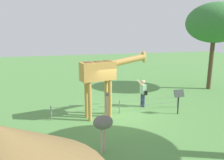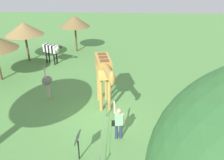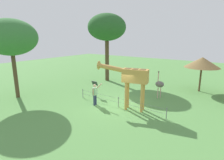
# 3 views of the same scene
# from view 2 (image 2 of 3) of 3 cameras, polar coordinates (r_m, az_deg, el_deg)

# --- Properties ---
(ground_plane) EXTENTS (60.00, 60.00, 0.00)m
(ground_plane) POSITION_cam_2_polar(r_m,az_deg,el_deg) (11.95, -1.86, -9.19)
(ground_plane) COLOR #568E47
(giraffe) EXTENTS (3.74, 1.26, 3.28)m
(giraffe) POSITION_cam_2_polar(r_m,az_deg,el_deg) (11.59, -2.02, 2.44)
(giraffe) COLOR #C69347
(giraffe) RESTS_ON ground_plane
(visitor) EXTENTS (0.66, 0.58, 1.69)m
(visitor) POSITION_cam_2_polar(r_m,az_deg,el_deg) (10.09, 1.65, -10.51)
(visitor) COLOR navy
(visitor) RESTS_ON ground_plane
(zebra) EXTENTS (1.05, 1.76, 1.66)m
(zebra) POSITION_cam_2_polar(r_m,az_deg,el_deg) (18.60, -15.09, 7.42)
(zebra) COLOR black
(zebra) RESTS_ON ground_plane
(ostrich) EXTENTS (0.70, 0.56, 2.25)m
(ostrich) POSITION_cam_2_polar(r_m,az_deg,el_deg) (13.44, -16.11, -0.15)
(ostrich) COLOR #CC9E93
(ostrich) RESTS_ON ground_plane
(shade_hut_near) EXTENTS (2.96, 2.96, 3.17)m
(shade_hut_near) POSITION_cam_2_polar(r_m,az_deg,el_deg) (19.39, -21.36, 11.98)
(shade_hut_near) COLOR brown
(shade_hut_near) RESTS_ON ground_plane
(shade_hut_aside) EXTENTS (2.62, 2.62, 3.24)m
(shade_hut_aside) POSITION_cam_2_polar(r_m,az_deg,el_deg) (20.66, -9.39, 14.42)
(shade_hut_aside) COLOR brown
(shade_hut_aside) RESTS_ON ground_plane
(info_sign) EXTENTS (0.56, 0.21, 1.32)m
(info_sign) POSITION_cam_2_polar(r_m,az_deg,el_deg) (9.16, -8.63, -14.98)
(info_sign) COLOR black
(info_sign) RESTS_ON ground_plane
(wire_fence) EXTENTS (7.05, 0.05, 0.75)m
(wire_fence) POSITION_cam_2_polar(r_m,az_deg,el_deg) (11.71, -1.49, -7.60)
(wire_fence) COLOR slate
(wire_fence) RESTS_ON ground_plane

